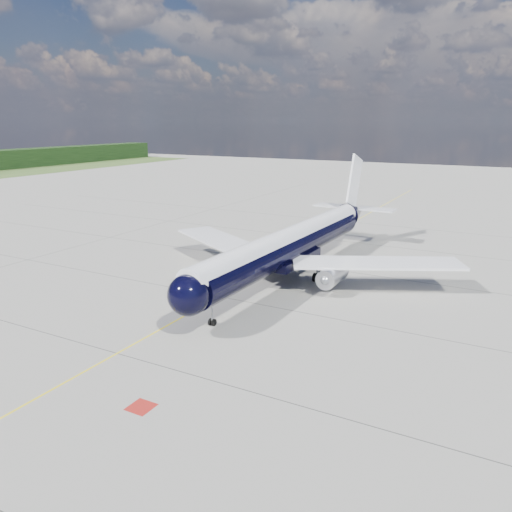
# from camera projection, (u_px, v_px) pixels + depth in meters

# --- Properties ---
(ground) EXTENTS (320.00, 320.00, 0.00)m
(ground) POSITION_uv_depth(u_px,v_px,m) (297.00, 253.00, 69.06)
(ground) COLOR gray
(ground) RESTS_ON ground
(taxiway_centerline) EXTENTS (0.16, 160.00, 0.01)m
(taxiway_centerline) POSITION_uv_depth(u_px,v_px,m) (281.00, 262.00, 64.82)
(taxiway_centerline) COLOR yellow
(taxiway_centerline) RESTS_ON ground
(red_marking) EXTENTS (1.60, 1.60, 0.01)m
(red_marking) POSITION_uv_depth(u_px,v_px,m) (141.00, 407.00, 32.00)
(red_marking) COLOR maroon
(red_marking) RESTS_ON ground
(main_airliner) EXTENTS (37.57, 45.68, 13.21)m
(main_airliner) POSITION_uv_depth(u_px,v_px,m) (294.00, 243.00, 57.59)
(main_airliner) COLOR black
(main_airliner) RESTS_ON ground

